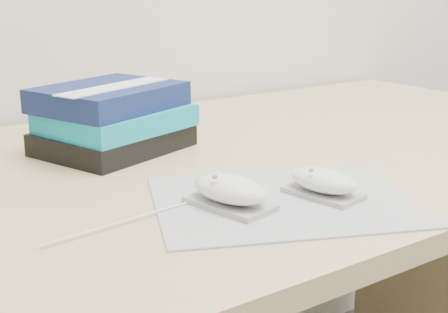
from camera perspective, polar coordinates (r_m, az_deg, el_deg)
desk at (r=1.12m, az=-2.75°, el=-10.86°), size 1.60×0.80×0.73m
mousepad at (r=0.79m, az=5.36°, el=-4.03°), size 0.39×0.36×0.00m
mouse_rear at (r=0.76m, az=0.54°, el=-3.20°), size 0.08×0.12×0.05m
mouse_front at (r=0.81m, az=9.07°, el=-2.36°), size 0.07×0.11×0.04m
usb_cable at (r=0.73m, az=-8.52°, el=-5.70°), size 0.22×0.03×0.00m
book_stack at (r=1.03m, az=-10.11°, el=3.43°), size 0.27×0.24×0.11m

